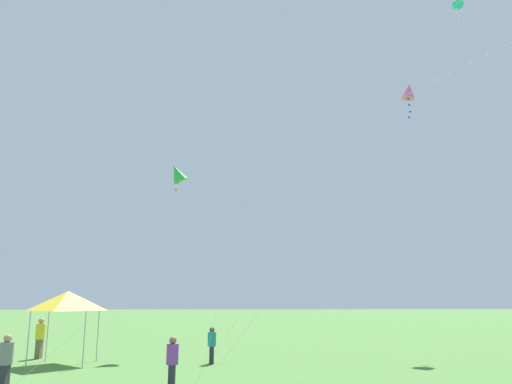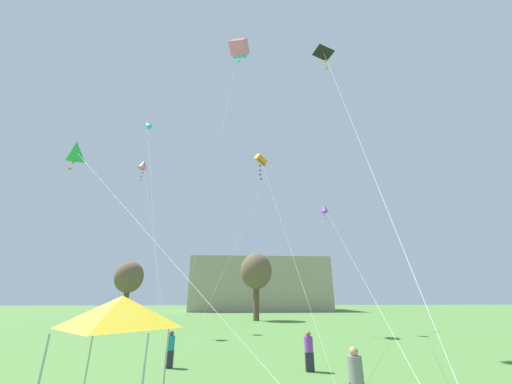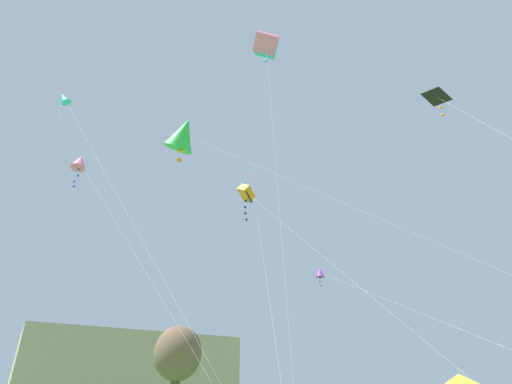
{
  "view_description": "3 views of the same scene",
  "coord_description": "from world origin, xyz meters",
  "px_view_note": "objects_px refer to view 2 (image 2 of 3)",
  "views": [
    {
      "loc": [
        17.51,
        10.15,
        2.74
      ],
      "look_at": [
        -3.47,
        11.46,
        7.22
      ],
      "focal_mm": 35.0,
      "sensor_mm": 36.0,
      "label": 1
    },
    {
      "loc": [
        -1.9,
        -5.28,
        3.01
      ],
      "look_at": [
        -0.64,
        13.82,
        10.05
      ],
      "focal_mm": 20.0,
      "sensor_mm": 36.0,
      "label": 2
    },
    {
      "loc": [
        -12.72,
        -2.03,
        2.6
      ],
      "look_at": [
        -4.48,
        12.23,
        11.16
      ],
      "focal_mm": 28.0,
      "sensor_mm": 36.0,
      "label": 3
    }
  ],
  "objects_px": {
    "person_grey_shirt": "(356,378)",
    "kite_pink_box_6": "(239,48)",
    "person_teal_shirt": "(170,348)",
    "person_purple_shirt": "(309,349)",
    "kite_pink_diamond_2": "(143,165)",
    "kite_green_diamond_3": "(76,152)",
    "festival_tent": "(121,312)",
    "kite_orange_box_0": "(261,160)",
    "kite_black_delta_5": "(325,53)",
    "kite_cyan_diamond_7": "(148,125)",
    "kite_pink_delta_1": "(280,148)",
    "kite_purple_diamond_4": "(325,209)"
  },
  "relations": [
    {
      "from": "festival_tent",
      "to": "kite_purple_diamond_4",
      "type": "xyz_separation_m",
      "value": [
        11.93,
        18.5,
        8.76
      ]
    },
    {
      "from": "person_teal_shirt",
      "to": "kite_pink_diamond_2",
      "type": "bearing_deg",
      "value": 14.98
    },
    {
      "from": "person_grey_shirt",
      "to": "kite_cyan_diamond_7",
      "type": "relative_size",
      "value": 0.07
    },
    {
      "from": "kite_green_diamond_3",
      "to": "kite_purple_diamond_4",
      "type": "xyz_separation_m",
      "value": [
        16.63,
        14.45,
        1.82
      ]
    },
    {
      "from": "person_grey_shirt",
      "to": "kite_pink_diamond_2",
      "type": "bearing_deg",
      "value": 6.7
    },
    {
      "from": "festival_tent",
      "to": "kite_purple_diamond_4",
      "type": "bearing_deg",
      "value": 57.19
    },
    {
      "from": "kite_pink_delta_1",
      "to": "kite_cyan_diamond_7",
      "type": "bearing_deg",
      "value": 179.06
    },
    {
      "from": "festival_tent",
      "to": "kite_orange_box_0",
      "type": "relative_size",
      "value": 0.16
    },
    {
      "from": "person_grey_shirt",
      "to": "kite_pink_delta_1",
      "type": "xyz_separation_m",
      "value": [
        1.71,
        22.55,
        19.67
      ]
    },
    {
      "from": "kite_cyan_diamond_7",
      "to": "kite_orange_box_0",
      "type": "bearing_deg",
      "value": -16.87
    },
    {
      "from": "festival_tent",
      "to": "kite_cyan_diamond_7",
      "type": "bearing_deg",
      "value": 110.3
    },
    {
      "from": "person_purple_shirt",
      "to": "kite_black_delta_5",
      "type": "relative_size",
      "value": 0.1
    },
    {
      "from": "kite_orange_box_0",
      "to": "kite_pink_delta_1",
      "type": "xyz_separation_m",
      "value": [
        2.76,
        3.97,
        3.77
      ]
    },
    {
      "from": "person_grey_shirt",
      "to": "kite_pink_box_6",
      "type": "xyz_separation_m",
      "value": [
        -3.6,
        11.24,
        23.74
      ]
    },
    {
      "from": "kite_black_delta_5",
      "to": "kite_cyan_diamond_7",
      "type": "bearing_deg",
      "value": 129.58
    },
    {
      "from": "kite_pink_delta_1",
      "to": "kite_pink_diamond_2",
      "type": "xyz_separation_m",
      "value": [
        -14.82,
        -4.46,
        -4.91
      ]
    },
    {
      "from": "kite_green_diamond_3",
      "to": "festival_tent",
      "type": "bearing_deg",
      "value": -40.76
    },
    {
      "from": "kite_purple_diamond_4",
      "to": "kite_cyan_diamond_7",
      "type": "bearing_deg",
      "value": 167.35
    },
    {
      "from": "kite_pink_delta_1",
      "to": "person_purple_shirt",
      "type": "bearing_deg",
      "value": -95.97
    },
    {
      "from": "kite_orange_box_0",
      "to": "person_grey_shirt",
      "type": "bearing_deg",
      "value": -86.78
    },
    {
      "from": "kite_black_delta_5",
      "to": "kite_purple_diamond_4",
      "type": "bearing_deg",
      "value": 74.73
    },
    {
      "from": "kite_pink_diamond_2",
      "to": "kite_green_diamond_3",
      "type": "relative_size",
      "value": 1.45
    },
    {
      "from": "kite_pink_box_6",
      "to": "kite_pink_delta_1",
      "type": "bearing_deg",
      "value": 64.83
    },
    {
      "from": "kite_green_diamond_3",
      "to": "kite_cyan_diamond_7",
      "type": "distance_m",
      "value": 23.87
    },
    {
      "from": "kite_black_delta_5",
      "to": "kite_pink_delta_1",
      "type": "bearing_deg",
      "value": 88.75
    },
    {
      "from": "kite_pink_delta_1",
      "to": "kite_purple_diamond_4",
      "type": "height_order",
      "value": "kite_pink_delta_1"
    },
    {
      "from": "kite_orange_box_0",
      "to": "kite_purple_diamond_4",
      "type": "bearing_deg",
      "value": -3.08
    },
    {
      "from": "kite_pink_diamond_2",
      "to": "kite_pink_box_6",
      "type": "relative_size",
      "value": 0.64
    },
    {
      "from": "kite_pink_box_6",
      "to": "kite_cyan_diamond_7",
      "type": "relative_size",
      "value": 1.06
    },
    {
      "from": "kite_pink_delta_1",
      "to": "kite_pink_box_6",
      "type": "height_order",
      "value": "kite_pink_box_6"
    },
    {
      "from": "person_teal_shirt",
      "to": "kite_pink_delta_1",
      "type": "relative_size",
      "value": 0.07
    },
    {
      "from": "person_teal_shirt",
      "to": "person_purple_shirt",
      "type": "bearing_deg",
      "value": -114.04
    },
    {
      "from": "person_purple_shirt",
      "to": "kite_pink_box_6",
      "type": "relative_size",
      "value": 0.06
    },
    {
      "from": "person_teal_shirt",
      "to": "kite_pink_diamond_2",
      "type": "distance_m",
      "value": 20.32
    },
    {
      "from": "festival_tent",
      "to": "kite_pink_box_6",
      "type": "relative_size",
      "value": 0.12
    },
    {
      "from": "kite_pink_box_6",
      "to": "kite_pink_diamond_2",
      "type": "bearing_deg",
      "value": 144.22
    },
    {
      "from": "person_teal_shirt",
      "to": "kite_green_diamond_3",
      "type": "relative_size",
      "value": 0.14
    },
    {
      "from": "kite_pink_diamond_2",
      "to": "festival_tent",
      "type": "bearing_deg",
      "value": -70.23
    },
    {
      "from": "kite_black_delta_5",
      "to": "festival_tent",
      "type": "bearing_deg",
      "value": -156.8
    },
    {
      "from": "kite_black_delta_5",
      "to": "person_purple_shirt",
      "type": "bearing_deg",
      "value": 127.18
    },
    {
      "from": "person_teal_shirt",
      "to": "kite_cyan_diamond_7",
      "type": "relative_size",
      "value": 0.06
    },
    {
      "from": "person_grey_shirt",
      "to": "kite_pink_box_6",
      "type": "relative_size",
      "value": 0.07
    },
    {
      "from": "festival_tent",
      "to": "kite_orange_box_0",
      "type": "distance_m",
      "value": 24.22
    },
    {
      "from": "kite_green_diamond_3",
      "to": "kite_purple_diamond_4",
      "type": "bearing_deg",
      "value": 40.99
    },
    {
      "from": "kite_pink_delta_1",
      "to": "kite_pink_box_6",
      "type": "distance_m",
      "value": 13.14
    },
    {
      "from": "kite_green_diamond_3",
      "to": "kite_cyan_diamond_7",
      "type": "relative_size",
      "value": 0.46
    },
    {
      "from": "kite_orange_box_0",
      "to": "kite_purple_diamond_4",
      "type": "height_order",
      "value": "kite_orange_box_0"
    },
    {
      "from": "festival_tent",
      "to": "kite_black_delta_5",
      "type": "distance_m",
      "value": 15.68
    },
    {
      "from": "festival_tent",
      "to": "person_purple_shirt",
      "type": "height_order",
      "value": "festival_tent"
    },
    {
      "from": "kite_green_diamond_3",
      "to": "kite_cyan_diamond_7",
      "type": "height_order",
      "value": "kite_cyan_diamond_7"
    }
  ]
}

